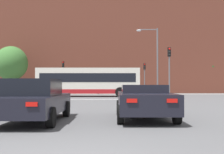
% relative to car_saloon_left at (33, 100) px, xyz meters
% --- Properties ---
extents(stop_line_strip, '(8.52, 0.30, 0.01)m').
position_rel_car_saloon_left_xyz_m(stop_line_strip, '(2.01, 14.11, -0.76)').
color(stop_line_strip, silver).
rests_on(stop_line_strip, ground_plane).
extents(far_pavement, '(69.47, 2.50, 0.01)m').
position_rel_car_saloon_left_xyz_m(far_pavement, '(2.01, 26.62, -0.76)').
color(far_pavement, gray).
rests_on(far_pavement, ground_plane).
extents(brick_civic_building, '(46.08, 12.91, 27.36)m').
position_rel_car_saloon_left_xyz_m(brick_civic_building, '(-1.17, 36.00, 9.52)').
color(brick_civic_building, brown).
rests_on(brick_civic_building, ground_plane).
extents(car_saloon_left, '(2.10, 4.70, 1.51)m').
position_rel_car_saloon_left_xyz_m(car_saloon_left, '(0.00, 0.00, 0.00)').
color(car_saloon_left, black).
rests_on(car_saloon_left, ground_plane).
extents(car_roadster_right, '(2.15, 4.45, 1.30)m').
position_rel_car_saloon_left_xyz_m(car_roadster_right, '(4.02, 0.70, -0.08)').
color(car_roadster_right, black).
rests_on(car_roadster_right, ground_plane).
extents(bus_crossing_lead, '(10.56, 2.68, 2.96)m').
position_rel_car_saloon_left_xyz_m(bus_crossing_lead, '(0.47, 19.43, 0.82)').
color(bus_crossing_lead, silver).
rests_on(bus_crossing_lead, ground_plane).
extents(traffic_light_far_left, '(0.26, 0.31, 4.27)m').
position_rel_car_saloon_left_xyz_m(traffic_light_far_left, '(-3.32, 26.17, 2.10)').
color(traffic_light_far_left, slate).
rests_on(traffic_light_far_left, ground_plane).
extents(traffic_light_near_right, '(0.26, 0.31, 4.51)m').
position_rel_car_saloon_left_xyz_m(traffic_light_near_right, '(7.88, 14.33, 2.25)').
color(traffic_light_near_right, slate).
rests_on(traffic_light_near_right, ground_plane).
extents(traffic_light_far_right, '(0.26, 0.31, 3.97)m').
position_rel_car_saloon_left_xyz_m(traffic_light_far_right, '(7.16, 25.98, 1.92)').
color(traffic_light_far_right, slate).
rests_on(traffic_light_far_right, ground_plane).
extents(street_lamp_junction, '(2.33, 0.36, 7.33)m').
position_rel_car_saloon_left_xyz_m(street_lamp_junction, '(7.42, 20.08, 3.73)').
color(street_lamp_junction, slate).
rests_on(street_lamp_junction, ground_plane).
extents(pedestrian_waiting, '(0.41, 0.27, 1.85)m').
position_rel_car_saloon_left_xyz_m(pedestrian_waiting, '(5.34, 26.41, 0.34)').
color(pedestrian_waiting, '#333851').
rests_on(pedestrian_waiting, ground_plane).
extents(pedestrian_walking_east, '(0.33, 0.45, 1.83)m').
position_rel_car_saloon_left_xyz_m(pedestrian_walking_east, '(5.70, 27.47, 0.32)').
color(pedestrian_walking_east, black).
rests_on(pedestrian_walking_east, ground_plane).
extents(pedestrian_walking_west, '(0.26, 0.42, 1.58)m').
position_rel_car_saloon_left_xyz_m(pedestrian_walking_west, '(1.19, 26.50, 0.15)').
color(pedestrian_walking_west, black).
rests_on(pedestrian_walking_west, ground_plane).
extents(tree_by_building, '(3.83, 3.83, 5.82)m').
position_rel_car_saloon_left_xyz_m(tree_by_building, '(17.43, 31.70, 3.04)').
color(tree_by_building, '#4C3823').
rests_on(tree_by_building, ground_plane).
extents(tree_kerbside, '(4.18, 4.18, 6.18)m').
position_rel_car_saloon_left_xyz_m(tree_kerbside, '(-9.99, 26.11, 3.20)').
color(tree_kerbside, '#4C3823').
rests_on(tree_kerbside, ground_plane).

